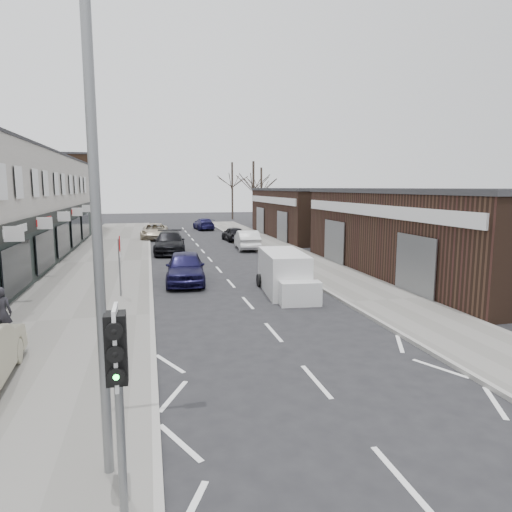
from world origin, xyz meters
TOP-DOWN VIEW (x-y plane):
  - ground at (0.00, 0.00)m, footprint 160.00×160.00m
  - pavement_left at (-6.75, 22.00)m, footprint 5.50×64.00m
  - pavement_right at (5.75, 22.00)m, footprint 3.50×64.00m
  - brick_block_far at (-13.50, 45.00)m, footprint 8.00×10.00m
  - right_unit_near at (12.50, 14.00)m, footprint 10.00×18.00m
  - right_unit_far at (12.50, 34.00)m, footprint 10.00×16.00m
  - tree_far_a at (9.00, 48.00)m, footprint 3.60×3.60m
  - tree_far_b at (11.50, 54.00)m, footprint 3.60×3.60m
  - tree_far_c at (8.50, 60.00)m, footprint 3.60×3.60m
  - traffic_light at (-4.40, -2.02)m, footprint 0.28×0.60m
  - street_lamp at (-4.53, -0.80)m, footprint 2.23×0.22m
  - warning_sign at (-5.16, 12.00)m, footprint 0.12×0.80m
  - white_van at (2.00, 11.34)m, footprint 2.07×4.99m
  - pedestrian at (-8.42, 6.87)m, footprint 0.63×0.43m
  - parked_car_left_a at (-2.20, 14.66)m, footprint 2.24×4.81m
  - parked_car_left_b at (-2.48, 25.56)m, footprint 2.51×5.51m
  - parked_car_left_c at (-3.40, 35.42)m, footprint 2.71×5.31m
  - parked_car_right_a at (3.50, 26.36)m, footprint 1.91×4.61m
  - parked_car_right_b at (3.50, 32.09)m, footprint 1.86×3.95m
  - parked_car_right_c at (2.20, 43.86)m, footprint 2.21×4.67m

SIDE VIEW (x-z plane):
  - ground at x=0.00m, z-range 0.00..0.00m
  - tree_far_a at x=9.00m, z-range -4.00..4.00m
  - tree_far_b at x=11.50m, z-range -3.75..3.75m
  - tree_far_c at x=8.50m, z-range -4.25..4.25m
  - pavement_left at x=-6.75m, z-range 0.00..0.12m
  - pavement_right at x=5.75m, z-range 0.00..0.12m
  - parked_car_right_b at x=3.50m, z-range 0.00..1.31m
  - parked_car_right_c at x=2.20m, z-range 0.00..1.31m
  - parked_car_left_c at x=-3.40m, z-range 0.00..1.44m
  - parked_car_right_a at x=3.50m, z-range 0.00..1.48m
  - parked_car_left_b at x=-2.48m, z-range 0.00..1.56m
  - parked_car_left_a at x=-2.20m, z-range 0.00..1.59m
  - white_van at x=2.00m, z-range -0.05..1.84m
  - pedestrian at x=-8.42m, z-range 0.12..1.79m
  - warning_sign at x=-5.16m, z-range 0.85..3.55m
  - right_unit_near at x=12.50m, z-range 0.00..4.50m
  - right_unit_far at x=12.50m, z-range 0.00..4.50m
  - traffic_light at x=-4.40m, z-range 0.86..3.96m
  - brick_block_far at x=-13.50m, z-range 0.00..8.00m
  - street_lamp at x=-4.53m, z-range 0.62..8.62m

